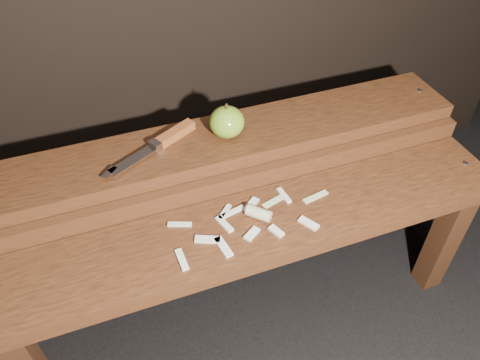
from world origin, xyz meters
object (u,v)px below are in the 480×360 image
object	(u,v)px
bench_front_tier	(259,245)
bench_rear_tier	(225,163)
apple	(227,122)
knife	(165,140)

from	to	relation	value
bench_front_tier	bench_rear_tier	size ratio (longest dim) A/B	1.00
apple	knife	bearing A→B (deg)	172.87
bench_rear_tier	apple	world-z (taller)	apple
bench_rear_tier	knife	bearing A→B (deg)	170.73
bench_front_tier	apple	world-z (taller)	apple
bench_rear_tier	apple	xyz separation A→B (m)	(0.01, 0.00, 0.12)
bench_rear_tier	apple	size ratio (longest dim) A/B	13.79
bench_rear_tier	apple	distance (m)	0.12
bench_front_tier	apple	bearing A→B (deg)	88.00
knife	bench_front_tier	bearing A→B (deg)	-60.80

